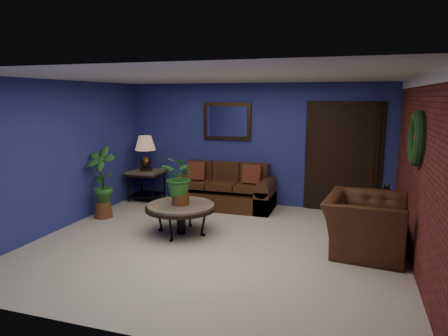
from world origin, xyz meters
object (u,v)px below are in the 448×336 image
(coffee_table, at_px, (181,208))
(armchair, at_px, (365,224))
(end_table, at_px, (146,177))
(sofa, at_px, (225,192))
(table_lamp, at_px, (145,149))
(side_chair, at_px, (251,183))

(coffee_table, xyz_separation_m, armchair, (2.85, 0.12, -0.03))
(end_table, bearing_deg, coffee_table, -47.95)
(sofa, relative_size, table_lamp, 2.78)
(armchair, bearing_deg, sofa, 64.48)
(table_lamp, xyz_separation_m, side_chair, (2.32, 0.07, -0.61))
(coffee_table, relative_size, side_chair, 1.28)
(table_lamp, relative_size, armchair, 0.58)
(coffee_table, xyz_separation_m, side_chair, (0.72, 1.84, 0.07))
(end_table, height_order, armchair, armchair)
(sofa, distance_m, armchair, 3.16)
(end_table, xyz_separation_m, armchair, (4.45, -1.66, -0.09))
(coffee_table, bearing_deg, table_lamp, 132.05)
(armchair, bearing_deg, coffee_table, 99.03)
(end_table, xyz_separation_m, table_lamp, (0.00, -0.00, 0.62))
(end_table, bearing_deg, armchair, -20.43)
(table_lamp, bearing_deg, coffee_table, -47.95)
(coffee_table, bearing_deg, side_chair, 68.57)
(coffee_table, height_order, side_chair, side_chair)
(sofa, distance_m, coffee_table, 1.81)
(side_chair, bearing_deg, table_lamp, 170.66)
(coffee_table, xyz_separation_m, table_lamp, (-1.60, 1.77, 0.68))
(side_chair, bearing_deg, coffee_table, -122.39)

